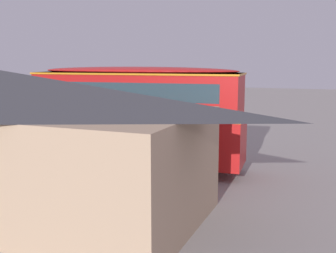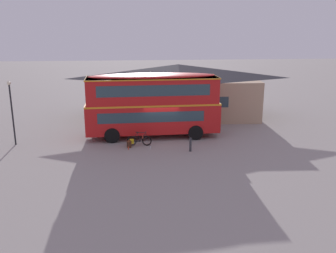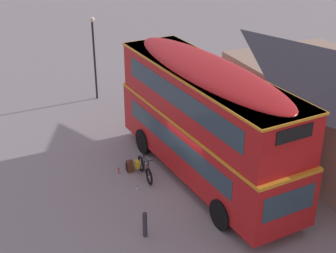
{
  "view_description": "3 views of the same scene",
  "coord_description": "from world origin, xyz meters",
  "px_view_note": "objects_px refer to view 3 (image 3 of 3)",
  "views": [
    {
      "loc": [
        -7.98,
        17.94,
        5.08
      ],
      "look_at": [
        -1.52,
        -1.01,
        1.84
      ],
      "focal_mm": 43.87,
      "sensor_mm": 36.0,
      "label": 1
    },
    {
      "loc": [
        -1.81,
        -26.69,
        8.38
      ],
      "look_at": [
        0.37,
        -1.8,
        1.41
      ],
      "focal_mm": 40.13,
      "sensor_mm": 36.0,
      "label": 2
    },
    {
      "loc": [
        14.0,
        -8.28,
        10.57
      ],
      "look_at": [
        -1.74,
        -0.46,
        1.99
      ],
      "focal_mm": 52.7,
      "sensor_mm": 36.0,
      "label": 3
    }
  ],
  "objects_px": {
    "kerb_bollard": "(145,224)",
    "street_lamp": "(94,49)",
    "touring_bicycle": "(144,169)",
    "water_bottle_clear_plastic": "(137,188)",
    "double_decker_bus": "(205,118)",
    "backpack_on_ground": "(130,166)",
    "water_bottle_red_squeeze": "(119,171)"
  },
  "relations": [
    {
      "from": "touring_bicycle",
      "to": "backpack_on_ground",
      "type": "height_order",
      "value": "touring_bicycle"
    },
    {
      "from": "water_bottle_clear_plastic",
      "to": "water_bottle_red_squeeze",
      "type": "bearing_deg",
      "value": -173.34
    },
    {
      "from": "touring_bicycle",
      "to": "street_lamp",
      "type": "height_order",
      "value": "street_lamp"
    },
    {
      "from": "backpack_on_ground",
      "to": "water_bottle_clear_plastic",
      "type": "xyz_separation_m",
      "value": [
        1.46,
        -0.3,
        -0.17
      ]
    },
    {
      "from": "touring_bicycle",
      "to": "double_decker_bus",
      "type": "bearing_deg",
      "value": 61.78
    },
    {
      "from": "touring_bicycle",
      "to": "kerb_bollard",
      "type": "height_order",
      "value": "touring_bicycle"
    },
    {
      "from": "touring_bicycle",
      "to": "water_bottle_clear_plastic",
      "type": "height_order",
      "value": "touring_bicycle"
    },
    {
      "from": "water_bottle_red_squeeze",
      "to": "street_lamp",
      "type": "relative_size",
      "value": 0.06
    },
    {
      "from": "double_decker_bus",
      "to": "touring_bicycle",
      "type": "height_order",
      "value": "double_decker_bus"
    },
    {
      "from": "street_lamp",
      "to": "touring_bicycle",
      "type": "bearing_deg",
      "value": -6.57
    },
    {
      "from": "backpack_on_ground",
      "to": "water_bottle_clear_plastic",
      "type": "distance_m",
      "value": 1.5
    },
    {
      "from": "kerb_bollard",
      "to": "water_bottle_red_squeeze",
      "type": "bearing_deg",
      "value": 170.83
    },
    {
      "from": "touring_bicycle",
      "to": "water_bottle_red_squeeze",
      "type": "xyz_separation_m",
      "value": [
        -0.69,
        -0.83,
        -0.25
      ]
    },
    {
      "from": "touring_bicycle",
      "to": "kerb_bollard",
      "type": "distance_m",
      "value": 3.77
    },
    {
      "from": "street_lamp",
      "to": "kerb_bollard",
      "type": "height_order",
      "value": "street_lamp"
    },
    {
      "from": "double_decker_bus",
      "to": "backpack_on_ground",
      "type": "distance_m",
      "value": 3.86
    },
    {
      "from": "double_decker_bus",
      "to": "kerb_bollard",
      "type": "relative_size",
      "value": 10.21
    },
    {
      "from": "water_bottle_clear_plastic",
      "to": "backpack_on_ground",
      "type": "bearing_deg",
      "value": 168.43
    },
    {
      "from": "backpack_on_ground",
      "to": "street_lamp",
      "type": "distance_m",
      "value": 8.53
    },
    {
      "from": "kerb_bollard",
      "to": "street_lamp",
      "type": "bearing_deg",
      "value": 168.38
    },
    {
      "from": "kerb_bollard",
      "to": "touring_bicycle",
      "type": "bearing_deg",
      "value": 156.61
    },
    {
      "from": "water_bottle_red_squeeze",
      "to": "water_bottle_clear_plastic",
      "type": "distance_m",
      "value": 1.52
    },
    {
      "from": "water_bottle_clear_plastic",
      "to": "kerb_bollard",
      "type": "bearing_deg",
      "value": -17.73
    },
    {
      "from": "backpack_on_ground",
      "to": "water_bottle_red_squeeze",
      "type": "xyz_separation_m",
      "value": [
        -0.05,
        -0.47,
        -0.14
      ]
    },
    {
      "from": "touring_bicycle",
      "to": "backpack_on_ground",
      "type": "relative_size",
      "value": 3.41
    },
    {
      "from": "double_decker_bus",
      "to": "touring_bicycle",
      "type": "distance_m",
      "value": 3.3
    },
    {
      "from": "backpack_on_ground",
      "to": "street_lamp",
      "type": "xyz_separation_m",
      "value": [
        -8.03,
        1.35,
        2.55
      ]
    },
    {
      "from": "water_bottle_red_squeeze",
      "to": "water_bottle_clear_plastic",
      "type": "bearing_deg",
      "value": 6.66
    },
    {
      "from": "touring_bicycle",
      "to": "water_bottle_red_squeeze",
      "type": "distance_m",
      "value": 1.11
    },
    {
      "from": "backpack_on_ground",
      "to": "kerb_bollard",
      "type": "xyz_separation_m",
      "value": [
        4.11,
        -1.15,
        0.23
      ]
    },
    {
      "from": "double_decker_bus",
      "to": "water_bottle_clear_plastic",
      "type": "bearing_deg",
      "value": -96.59
    },
    {
      "from": "street_lamp",
      "to": "kerb_bollard",
      "type": "bearing_deg",
      "value": -11.62
    }
  ]
}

